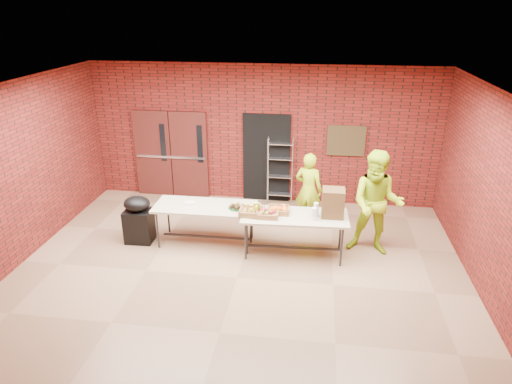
# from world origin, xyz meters

# --- Properties ---
(room) EXTENTS (8.08, 7.08, 3.28)m
(room) POSITION_xyz_m (0.00, 0.00, 1.60)
(room) COLOR #876549
(room) RESTS_ON ground
(double_doors) EXTENTS (1.78, 0.12, 2.10)m
(double_doors) POSITION_xyz_m (-2.20, 3.44, 1.05)
(double_doors) COLOR #401212
(double_doors) RESTS_ON room
(dark_doorway) EXTENTS (1.10, 0.06, 2.10)m
(dark_doorway) POSITION_xyz_m (0.10, 3.46, 1.05)
(dark_doorway) COLOR black
(dark_doorway) RESTS_ON room
(bronze_plaque) EXTENTS (0.85, 0.04, 0.70)m
(bronze_plaque) POSITION_xyz_m (1.90, 3.45, 1.55)
(bronze_plaque) COLOR #3C2E18
(bronze_plaque) RESTS_ON room
(wire_rack) EXTENTS (0.59, 0.20, 1.59)m
(wire_rack) POSITION_xyz_m (0.44, 3.32, 0.80)
(wire_rack) COLOR silver
(wire_rack) RESTS_ON room
(table_left) EXTENTS (1.96, 0.83, 0.80)m
(table_left) POSITION_xyz_m (-0.82, 1.16, 0.74)
(table_left) COLOR #B6A88B
(table_left) RESTS_ON room
(table_right) EXTENTS (1.98, 0.89, 0.80)m
(table_right) POSITION_xyz_m (0.92, 0.96, 0.74)
(table_right) COLOR #B6A88B
(table_right) RESTS_ON room
(basket_bananas) EXTENTS (0.45, 0.35, 0.14)m
(basket_bananas) POSITION_xyz_m (0.13, 0.89, 0.86)
(basket_bananas) COLOR #8F5F39
(basket_bananas) RESTS_ON table_right
(basket_oranges) EXTENTS (0.41, 0.32, 0.13)m
(basket_oranges) POSITION_xyz_m (0.60, 1.05, 0.86)
(basket_oranges) COLOR #8F5F39
(basket_oranges) RESTS_ON table_right
(basket_apples) EXTENTS (0.40, 0.31, 0.13)m
(basket_apples) POSITION_xyz_m (0.42, 0.84, 0.86)
(basket_apples) COLOR #8F5F39
(basket_apples) RESTS_ON table_right
(muffin_tray) EXTENTS (0.35, 0.35, 0.09)m
(muffin_tray) POSITION_xyz_m (-0.18, 1.14, 0.84)
(muffin_tray) COLOR #12441B
(muffin_tray) RESTS_ON table_left
(napkin_box) EXTENTS (0.19, 0.13, 0.06)m
(napkin_box) POSITION_xyz_m (-1.13, 1.15, 0.84)
(napkin_box) COLOR white
(napkin_box) RESTS_ON table_left
(coffee_dispenser) EXTENTS (0.40, 0.36, 0.53)m
(coffee_dispenser) POSITION_xyz_m (1.60, 1.04, 1.07)
(coffee_dispenser) COLOR brown
(coffee_dispenser) RESTS_ON table_right
(cup_stack_front) EXTENTS (0.08, 0.08, 0.23)m
(cup_stack_front) POSITION_xyz_m (1.27, 0.86, 0.92)
(cup_stack_front) COLOR white
(cup_stack_front) RESTS_ON table_right
(cup_stack_mid) EXTENTS (0.08, 0.08, 0.24)m
(cup_stack_mid) POSITION_xyz_m (1.27, 0.81, 0.92)
(cup_stack_mid) COLOR white
(cup_stack_mid) RESTS_ON table_right
(cup_stack_back) EXTENTS (0.09, 0.09, 0.27)m
(cup_stack_back) POSITION_xyz_m (1.30, 0.98, 0.94)
(cup_stack_back) COLOR white
(cup_stack_back) RESTS_ON table_right
(covered_grill) EXTENTS (0.54, 0.46, 0.96)m
(covered_grill) POSITION_xyz_m (-2.15, 1.05, 0.48)
(covered_grill) COLOR black
(covered_grill) RESTS_ON room
(volunteer_woman) EXTENTS (0.67, 0.54, 1.61)m
(volunteer_woman) POSITION_xyz_m (1.13, 2.24, 0.80)
(volunteer_woman) COLOR #ABCF17
(volunteer_woman) RESTS_ON room
(volunteer_man) EXTENTS (1.10, 0.92, 2.01)m
(volunteer_man) POSITION_xyz_m (2.40, 1.25, 1.00)
(volunteer_man) COLOR #ABCF17
(volunteer_man) RESTS_ON room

